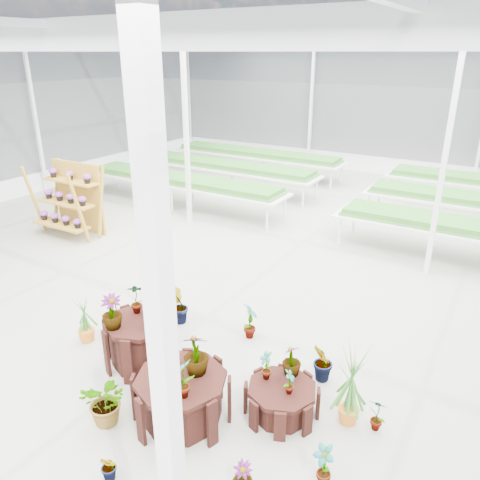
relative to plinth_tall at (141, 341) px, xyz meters
The scene contains 9 objects.
ground_plane 1.26m from the plinth_tall, 92.43° to the left, with size 24.00×24.00×0.00m, color gray.
greenhouse_shell 2.26m from the plinth_tall, 92.43° to the left, with size 18.00×24.00×4.50m, color white, non-canonical shape.
steel_frame 2.26m from the plinth_tall, 92.43° to the left, with size 18.00×24.00×4.50m, color silver, non-canonical shape.
nursery_benches 8.41m from the plinth_tall, 90.35° to the left, with size 16.00×7.00×0.84m, color silver, non-canonical shape.
plinth_tall is the anchor object (origin of this frame).
plinth_mid 1.34m from the plinth_tall, 26.57° to the right, with size 1.16×1.16×0.61m, color black.
plinth_low 2.21m from the plinth_tall, ahead, with size 0.89×0.89×0.40m, color black.
shelf_rack 5.83m from the plinth_tall, 149.40° to the left, with size 1.65×0.87×1.74m, color olive, non-canonical shape.
nursery_plants 0.99m from the plinth_tall, ahead, with size 4.72×3.35×1.23m.
Camera 1 is at (4.20, -5.32, 4.20)m, focal length 35.00 mm.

